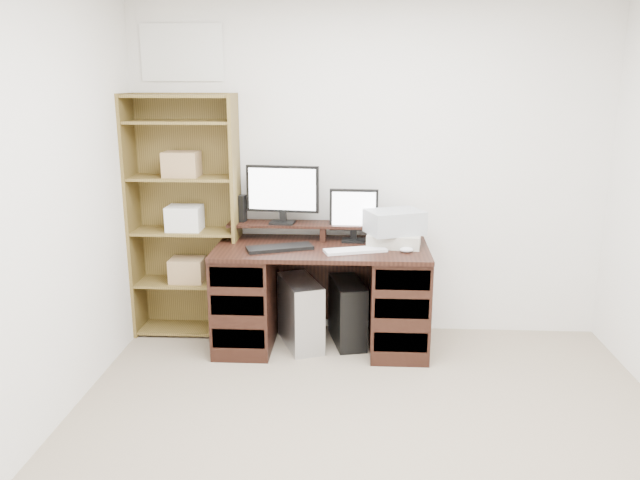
# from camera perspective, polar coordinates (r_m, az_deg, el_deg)

# --- Properties ---
(room) EXTENTS (3.54, 4.04, 2.54)m
(room) POSITION_cam_1_polar(r_m,az_deg,el_deg) (2.68, 5.22, 0.63)
(room) COLOR gray
(room) RESTS_ON ground
(desk) EXTENTS (1.50, 0.70, 0.75)m
(desk) POSITION_cam_1_polar(r_m,az_deg,el_deg) (4.51, 0.15, -5.01)
(desk) COLOR black
(desk) RESTS_ON ground
(riser_shelf) EXTENTS (1.40, 0.22, 0.12)m
(riser_shelf) POSITION_cam_1_polar(r_m,az_deg,el_deg) (4.58, 0.29, 1.22)
(riser_shelf) COLOR black
(riser_shelf) RESTS_ON desk
(monitor_wide) EXTENTS (0.53, 0.15, 0.42)m
(monitor_wide) POSITION_cam_1_polar(r_m,az_deg,el_deg) (4.54, -3.45, 4.48)
(monitor_wide) COLOR black
(monitor_wide) RESTS_ON riser_shelf
(monitor_small) EXTENTS (0.35, 0.13, 0.38)m
(monitor_small) POSITION_cam_1_polar(r_m,az_deg,el_deg) (4.51, 3.11, 2.48)
(monitor_small) COLOR black
(monitor_small) RESTS_ON desk
(speaker) EXTENTS (0.09, 0.09, 0.20)m
(speaker) POSITION_cam_1_polar(r_m,az_deg,el_deg) (4.65, -7.31, 2.88)
(speaker) COLOR black
(speaker) RESTS_ON riser_shelf
(keyboard_black) EXTENTS (0.48, 0.30, 0.03)m
(keyboard_black) POSITION_cam_1_polar(r_m,az_deg,el_deg) (4.32, -3.70, -0.73)
(keyboard_black) COLOR black
(keyboard_black) RESTS_ON desk
(keyboard_white) EXTENTS (0.44, 0.25, 0.02)m
(keyboard_white) POSITION_cam_1_polar(r_m,az_deg,el_deg) (4.26, 3.25, -0.96)
(keyboard_white) COLOR white
(keyboard_white) RESTS_ON desk
(mouse) EXTENTS (0.10, 0.08, 0.04)m
(mouse) POSITION_cam_1_polar(r_m,az_deg,el_deg) (4.28, 7.90, -0.89)
(mouse) COLOR silver
(mouse) RESTS_ON desk
(printer) EXTENTS (0.40, 0.32, 0.09)m
(printer) POSITION_cam_1_polar(r_m,az_deg,el_deg) (4.44, 6.79, 0.07)
(printer) COLOR #B3AD9C
(printer) RESTS_ON desk
(basket) EXTENTS (0.45, 0.39, 0.16)m
(basket) POSITION_cam_1_polar(r_m,az_deg,el_deg) (4.41, 6.84, 1.66)
(basket) COLOR #A4AAAF
(basket) RESTS_ON printer
(tower_silver) EXTENTS (0.38, 0.54, 0.49)m
(tower_silver) POSITION_cam_1_polar(r_m,az_deg,el_deg) (4.57, -1.82, -6.66)
(tower_silver) COLOR #ACAEB3
(tower_silver) RESTS_ON ground
(tower_black) EXTENTS (0.30, 0.50, 0.47)m
(tower_black) POSITION_cam_1_polar(r_m,az_deg,el_deg) (4.62, 2.52, -6.58)
(tower_black) COLOR black
(tower_black) RESTS_ON ground
(bookshelf) EXTENTS (0.80, 0.30, 1.80)m
(bookshelf) POSITION_cam_1_polar(r_m,az_deg,el_deg) (4.73, -12.20, 2.25)
(bookshelf) COLOR brown
(bookshelf) RESTS_ON ground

